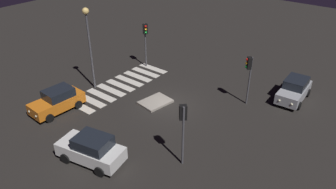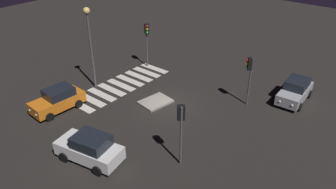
{
  "view_description": "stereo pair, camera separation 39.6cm",
  "coord_description": "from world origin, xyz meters",
  "px_view_note": "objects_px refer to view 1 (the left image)",
  "views": [
    {
      "loc": [
        18.0,
        14.22,
        14.08
      ],
      "look_at": [
        0.0,
        0.0,
        1.0
      ],
      "focal_mm": 35.07,
      "sensor_mm": 36.0,
      "label": 1
    },
    {
      "loc": [
        17.76,
        14.53,
        14.08
      ],
      "look_at": [
        0.0,
        0.0,
        1.0
      ],
      "focal_mm": 35.07,
      "sensor_mm": 36.0,
      "label": 2
    }
  ],
  "objects_px": {
    "traffic_island": "(155,102)",
    "car_silver": "(294,90)",
    "car_orange": "(57,101)",
    "traffic_light_north": "(183,120)",
    "car_white": "(91,149)",
    "traffic_light_west": "(249,69)",
    "traffic_light_south": "(145,35)",
    "street_lamp": "(88,35)"
  },
  "relations": [
    {
      "from": "car_white",
      "to": "traffic_light_west",
      "type": "bearing_deg",
      "value": -120.91
    },
    {
      "from": "car_white",
      "to": "traffic_light_north",
      "type": "xyz_separation_m",
      "value": [
        -3.44,
        4.54,
        2.25
      ]
    },
    {
      "from": "traffic_island",
      "to": "car_silver",
      "type": "height_order",
      "value": "car_silver"
    },
    {
      "from": "car_orange",
      "to": "traffic_light_north",
      "type": "bearing_deg",
      "value": 98.68
    },
    {
      "from": "traffic_light_south",
      "to": "car_orange",
      "type": "bearing_deg",
      "value": -54.42
    },
    {
      "from": "car_orange",
      "to": "traffic_light_west",
      "type": "xyz_separation_m",
      "value": [
        -10.15,
        11.13,
        2.23
      ]
    },
    {
      "from": "traffic_island",
      "to": "street_lamp",
      "type": "height_order",
      "value": "street_lamp"
    },
    {
      "from": "traffic_light_north",
      "to": "street_lamp",
      "type": "xyz_separation_m",
      "value": [
        -3.18,
        -12.02,
        1.78
      ]
    },
    {
      "from": "traffic_light_south",
      "to": "street_lamp",
      "type": "bearing_deg",
      "value": -60.92
    },
    {
      "from": "car_silver",
      "to": "car_orange",
      "type": "xyz_separation_m",
      "value": [
        13.32,
        -13.98,
        -0.0
      ]
    },
    {
      "from": "traffic_island",
      "to": "traffic_light_west",
      "type": "height_order",
      "value": "traffic_light_west"
    },
    {
      "from": "traffic_island",
      "to": "car_orange",
      "type": "bearing_deg",
      "value": -43.05
    },
    {
      "from": "car_white",
      "to": "traffic_light_south",
      "type": "height_order",
      "value": "traffic_light_south"
    },
    {
      "from": "car_white",
      "to": "street_lamp",
      "type": "relative_size",
      "value": 0.63
    },
    {
      "from": "car_white",
      "to": "traffic_light_north",
      "type": "relative_size",
      "value": 1.09
    },
    {
      "from": "traffic_island",
      "to": "traffic_light_north",
      "type": "xyz_separation_m",
      "value": [
        4.5,
        6.01,
        3.09
      ]
    },
    {
      "from": "car_white",
      "to": "car_orange",
      "type": "bearing_deg",
      "value": -30.27
    },
    {
      "from": "traffic_light_south",
      "to": "traffic_island",
      "type": "bearing_deg",
      "value": -7.18
    },
    {
      "from": "traffic_light_west",
      "to": "car_white",
      "type": "bearing_deg",
      "value": 30.03
    },
    {
      "from": "car_silver",
      "to": "street_lamp",
      "type": "xyz_separation_m",
      "value": [
        8.99,
        -14.7,
        4.06
      ]
    },
    {
      "from": "traffic_light_west",
      "to": "traffic_light_south",
      "type": "xyz_separation_m",
      "value": [
        -0.4,
        -11.16,
        0.26
      ]
    },
    {
      "from": "car_silver",
      "to": "traffic_light_south",
      "type": "bearing_deg",
      "value": -81.42
    },
    {
      "from": "car_silver",
      "to": "car_orange",
      "type": "height_order",
      "value": "car_silver"
    },
    {
      "from": "car_orange",
      "to": "traffic_light_north",
      "type": "distance_m",
      "value": 11.59
    },
    {
      "from": "traffic_light_north",
      "to": "car_orange",
      "type": "bearing_deg",
      "value": 50.24
    },
    {
      "from": "traffic_island",
      "to": "traffic_light_west",
      "type": "bearing_deg",
      "value": 127.55
    },
    {
      "from": "car_silver",
      "to": "traffic_light_south",
      "type": "relative_size",
      "value": 0.96
    },
    {
      "from": "car_orange",
      "to": "car_white",
      "type": "bearing_deg",
      "value": 74.12
    },
    {
      "from": "traffic_light_west",
      "to": "traffic_island",
      "type": "bearing_deg",
      "value": -3.06
    },
    {
      "from": "car_white",
      "to": "traffic_light_north",
      "type": "height_order",
      "value": "traffic_light_north"
    },
    {
      "from": "traffic_light_north",
      "to": "street_lamp",
      "type": "distance_m",
      "value": 12.56
    },
    {
      "from": "car_white",
      "to": "traffic_light_north",
      "type": "distance_m",
      "value": 6.13
    },
    {
      "from": "car_white",
      "to": "traffic_light_west",
      "type": "distance_m",
      "value": 13.37
    },
    {
      "from": "traffic_island",
      "to": "car_silver",
      "type": "relative_size",
      "value": 0.64
    },
    {
      "from": "car_silver",
      "to": "car_white",
      "type": "height_order",
      "value": "car_white"
    },
    {
      "from": "car_orange",
      "to": "traffic_light_south",
      "type": "height_order",
      "value": "traffic_light_south"
    },
    {
      "from": "car_orange",
      "to": "street_lamp",
      "type": "bearing_deg",
      "value": -167.72
    },
    {
      "from": "traffic_island",
      "to": "traffic_light_west",
      "type": "relative_size",
      "value": 0.67
    },
    {
      "from": "street_lamp",
      "to": "traffic_light_west",
      "type": "bearing_deg",
      "value": 116.15
    },
    {
      "from": "traffic_light_north",
      "to": "street_lamp",
      "type": "relative_size",
      "value": 0.58
    },
    {
      "from": "traffic_light_north",
      "to": "traffic_light_west",
      "type": "bearing_deg",
      "value": -44.49
    },
    {
      "from": "car_orange",
      "to": "traffic_light_south",
      "type": "bearing_deg",
      "value": -176.98
    }
  ]
}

